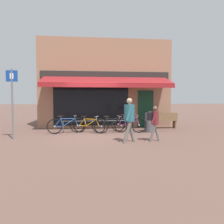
% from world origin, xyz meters
% --- Properties ---
extents(ground_plane, '(160.00, 160.00, 0.00)m').
position_xyz_m(ground_plane, '(0.00, 0.00, 0.00)').
color(ground_plane, brown).
extents(shop_front, '(7.55, 4.49, 5.01)m').
position_xyz_m(shop_front, '(0.81, 4.19, 2.50)').
color(shop_front, '#9E7056').
rests_on(shop_front, ground_plane).
extents(bike_rack_rail, '(3.50, 0.04, 0.57)m').
position_xyz_m(bike_rack_rail, '(0.32, 0.99, 0.47)').
color(bike_rack_rail, '#47494F').
rests_on(bike_rack_rail, ground_plane).
extents(bicycle_blue, '(1.71, 0.68, 0.84)m').
position_xyz_m(bicycle_blue, '(-1.22, 0.81, 0.38)').
color(bicycle_blue, black).
rests_on(bicycle_blue, ground_plane).
extents(bicycle_orange, '(1.56, 0.72, 0.80)m').
position_xyz_m(bicycle_orange, '(-0.17, 0.89, 0.36)').
color(bicycle_orange, black).
rests_on(bicycle_orange, ground_plane).
extents(bicycle_black, '(1.64, 0.55, 0.82)m').
position_xyz_m(bicycle_black, '(0.89, 0.66, 0.37)').
color(bicycle_black, black).
rests_on(bicycle_black, ground_plane).
extents(bicycle_purple, '(1.65, 0.97, 0.88)m').
position_xyz_m(bicycle_purple, '(1.76, 0.92, 0.38)').
color(bicycle_purple, black).
rests_on(bicycle_purple, ground_plane).
extents(pedestrian_adult, '(0.55, 0.68, 1.65)m').
position_xyz_m(pedestrian_adult, '(1.31, -1.65, 1.00)').
color(pedestrian_adult, slate).
rests_on(pedestrian_adult, ground_plane).
extents(pedestrian_child, '(0.53, 0.40, 1.34)m').
position_xyz_m(pedestrian_child, '(2.28, -1.55, 0.83)').
color(pedestrian_child, slate).
rests_on(pedestrian_child, ground_plane).
extents(litter_bin, '(0.51, 0.51, 1.02)m').
position_xyz_m(litter_bin, '(2.79, 0.78, 0.51)').
color(litter_bin, '#515459').
rests_on(litter_bin, ground_plane).
extents(parking_sign, '(0.44, 0.07, 2.78)m').
position_xyz_m(parking_sign, '(-3.17, -0.53, 1.68)').
color(parking_sign, slate).
rests_on(parking_sign, ground_plane).
extents(park_bench, '(1.61, 0.47, 0.87)m').
position_xyz_m(park_bench, '(3.86, 2.03, 0.46)').
color(park_bench, brown).
rests_on(park_bench, ground_plane).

